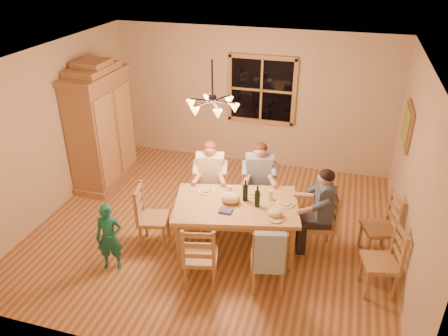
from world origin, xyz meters
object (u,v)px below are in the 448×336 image
(chair_end_left, at_px, (154,227))
(adult_woman, at_px, (210,171))
(dining_table, at_px, (236,209))
(adult_slate_man, at_px, (323,201))
(chair_near_right, at_px, (267,268))
(chair_end_right, at_px, (319,232))
(wine_bottle_b, at_px, (257,196))
(chandelier, at_px, (213,104))
(adult_plaid_man, at_px, (259,172))
(chair_near_left, at_px, (201,266))
(child, at_px, (109,237))
(chair_far_right, at_px, (258,201))
(chair_far_left, at_px, (211,199))
(chair_spare_back, at_px, (377,237))
(chair_spare_front, at_px, (378,272))
(wine_bottle_a, at_px, (245,191))
(armoire, at_px, (101,129))

(chair_end_left, xyz_separation_m, adult_woman, (0.57, 0.98, 0.54))
(dining_table, relative_size, adult_slate_man, 2.23)
(chair_near_right, distance_m, adult_slate_man, 1.26)
(chair_end_left, height_order, chair_end_right, same)
(dining_table, distance_m, wine_bottle_b, 0.40)
(wine_bottle_b, bearing_deg, chair_end_left, -169.08)
(chandelier, height_order, adult_plaid_man, chandelier)
(chandelier, relative_size, chair_near_left, 0.78)
(chair_near_right, distance_m, adult_woman, 1.95)
(chair_end_right, xyz_separation_m, child, (-2.73, -1.19, 0.20))
(chair_end_left, distance_m, adult_woman, 1.26)
(chair_end_right, bearing_deg, chair_far_right, 46.64)
(chair_far_left, xyz_separation_m, chair_near_left, (0.37, -1.61, 0.00))
(chair_end_right, bearing_deg, chair_end_left, 90.00)
(chair_spare_back, bearing_deg, chair_spare_front, 161.15)
(chair_far_left, distance_m, wine_bottle_a, 1.12)
(chair_spare_front, bearing_deg, chair_far_right, 42.99)
(chair_far_left, bearing_deg, chair_spare_front, 144.30)
(chair_end_left, height_order, adult_slate_man, adult_slate_man)
(chair_near_right, bearing_deg, adult_woman, 117.90)
(chair_far_left, xyz_separation_m, adult_plaid_man, (0.76, 0.18, 0.54))
(chair_end_right, bearing_deg, child, 100.55)
(chair_end_left, bearing_deg, chair_end_right, 90.00)
(chandelier, bearing_deg, chair_spare_front, -16.96)
(armoire, distance_m, chair_end_right, 4.25)
(armoire, relative_size, adult_slate_man, 2.63)
(adult_plaid_man, bearing_deg, chair_far_left, -0.00)
(armoire, relative_size, child, 2.30)
(dining_table, height_order, child, child)
(chair_near_left, distance_m, wine_bottle_b, 1.23)
(chair_far_right, relative_size, chair_spare_back, 1.00)
(dining_table, xyz_separation_m, wine_bottle_a, (0.10, 0.11, 0.27))
(child, bearing_deg, adult_woman, 42.46)
(chandelier, height_order, adult_woman, chandelier)
(chair_near_right, relative_size, chair_end_left, 1.00)
(dining_table, bearing_deg, chair_end_right, 13.03)
(chair_near_left, bearing_deg, chandelier, 86.46)
(chair_near_right, height_order, adult_woman, adult_woman)
(dining_table, bearing_deg, chair_spare_front, -10.87)
(chair_far_left, bearing_deg, chandelier, 102.06)
(chair_end_left, height_order, chair_spare_front, same)
(chair_near_right, height_order, child, child)
(chair_far_left, height_order, chair_spare_back, same)
(wine_bottle_b, bearing_deg, chandelier, 154.97)
(adult_slate_man, xyz_separation_m, wine_bottle_b, (-0.89, -0.26, 0.08))
(chair_end_left, bearing_deg, wine_bottle_b, 87.89)
(chair_spare_back, bearing_deg, adult_plaid_man, 56.42)
(chair_far_right, bearing_deg, chair_end_right, 136.64)
(dining_table, height_order, chair_end_right, chair_end_right)
(chair_near_right, distance_m, chair_spare_back, 1.77)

